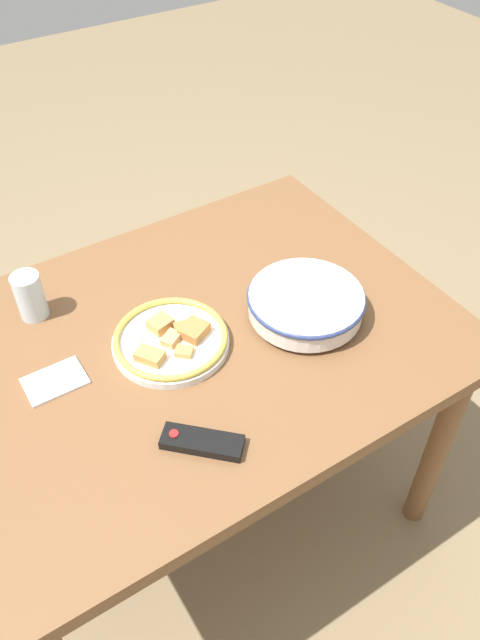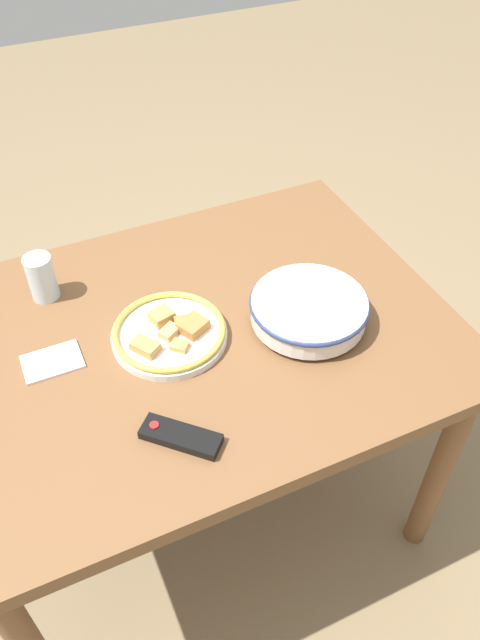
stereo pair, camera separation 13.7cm
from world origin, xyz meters
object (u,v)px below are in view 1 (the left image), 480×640
food_plate (172,341)px  noodle_bowl (306,303)px  drinking_glass (30,296)px  tv_remote (202,442)px

food_plate → noodle_bowl: bearing=165.8°
drinking_glass → noodle_bowl: bearing=147.2°
tv_remote → noodle_bowl: bearing=-20.1°
food_plate → tv_remote: food_plate is taller
food_plate → tv_remote: (0.07, 0.26, -0.01)m
noodle_bowl → food_plate: noodle_bowl is taller
tv_remote → drinking_glass: (0.15, -0.52, 0.05)m
tv_remote → drinking_glass: drinking_glass is taller
noodle_bowl → tv_remote: bearing=25.8°
noodle_bowl → drinking_glass: (0.53, -0.34, 0.02)m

